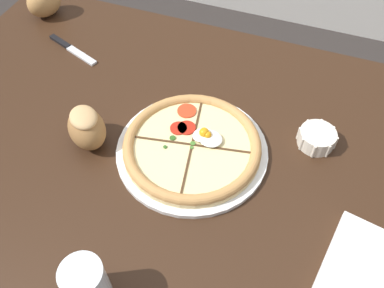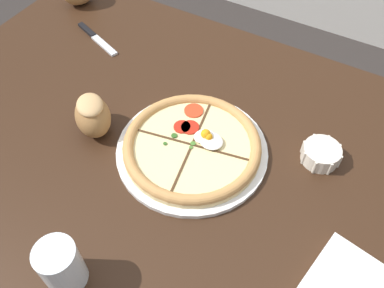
{
  "view_description": "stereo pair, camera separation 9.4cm",
  "coord_description": "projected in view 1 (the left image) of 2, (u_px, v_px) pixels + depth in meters",
  "views": [
    {
      "loc": [
        0.26,
        -0.56,
        1.49
      ],
      "look_at": [
        0.06,
        -0.01,
        0.76
      ],
      "focal_mm": 38.0,
      "sensor_mm": 36.0,
      "label": 1
    },
    {
      "loc": [
        0.35,
        -0.52,
        1.49
      ],
      "look_at": [
        0.06,
        -0.01,
        0.76
      ],
      "focal_mm": 38.0,
      "sensor_mm": 36.0,
      "label": 2
    }
  ],
  "objects": [
    {
      "name": "ramekin_bowl",
      "position": [
        317.0,
        138.0,
        0.96
      ],
      "size": [
        0.09,
        0.09,
        0.04
      ],
      "color": "silver",
      "rests_on": "dining_table"
    },
    {
      "name": "water_glass",
      "position": [
        86.0,
        285.0,
        0.72
      ],
      "size": [
        0.08,
        0.08,
        0.11
      ],
      "color": "white",
      "rests_on": "dining_table"
    },
    {
      "name": "dining_table",
      "position": [
        174.0,
        163.0,
        1.05
      ],
      "size": [
        1.43,
        0.96,
        0.73
      ],
      "color": "#331E11",
      "rests_on": "ground_plane"
    },
    {
      "name": "ground_plane",
      "position": [
        180.0,
        261.0,
        1.55
      ],
      "size": [
        12.0,
        12.0,
        0.0
      ],
      "primitive_type": "plane",
      "color": "#2D2826"
    },
    {
      "name": "bread_piece_near",
      "position": [
        43.0,
        0.0,
        1.27
      ],
      "size": [
        0.12,
        0.13,
        0.1
      ],
      "rotation": [
        0.0,
        0.0,
        1.17
      ],
      "color": "#B27F47",
      "rests_on": "dining_table"
    },
    {
      "name": "pizza",
      "position": [
        192.0,
        147.0,
        0.95
      ],
      "size": [
        0.36,
        0.36,
        0.05
      ],
      "color": "white",
      "rests_on": "dining_table"
    },
    {
      "name": "bread_piece_mid",
      "position": [
        86.0,
        127.0,
        0.94
      ],
      "size": [
        0.14,
        0.14,
        0.1
      ],
      "rotation": [
        0.0,
        0.0,
        2.44
      ],
      "color": "olive",
      "rests_on": "dining_table"
    },
    {
      "name": "knife_main",
      "position": [
        72.0,
        49.0,
        1.2
      ],
      "size": [
        0.19,
        0.08,
        0.01
      ],
      "rotation": [
        0.0,
        0.0,
        -0.35
      ],
      "color": "silver",
      "rests_on": "dining_table"
    }
  ]
}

